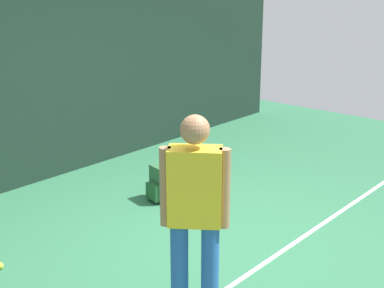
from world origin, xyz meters
TOP-DOWN VIEW (x-y plane):
  - ground_plane at (0.00, 0.00)m, footprint 12.00×12.00m
  - back_fence at (0.00, 3.00)m, footprint 10.00×0.10m
  - court_line at (0.00, -0.57)m, footprint 9.00×0.05m
  - tennis_player at (-1.15, -0.64)m, footprint 0.42×0.45m
  - tennis_racket at (1.07, 1.58)m, footprint 0.63×0.42m
  - backpack at (0.42, 1.26)m, footprint 0.33×0.33m
  - tennis_ball_mid_court at (-1.78, 1.26)m, footprint 0.07×0.07m

SIDE VIEW (x-z plane):
  - ground_plane at x=0.00m, z-range 0.00..0.00m
  - court_line at x=0.00m, z-range 0.00..0.00m
  - tennis_racket at x=1.07m, z-range 0.00..0.03m
  - tennis_ball_mid_court at x=-1.78m, z-range 0.00..0.07m
  - backpack at x=0.42m, z-range -0.01..0.43m
  - tennis_player at x=-1.15m, z-range 0.12..1.82m
  - back_fence at x=0.00m, z-range 0.00..2.54m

